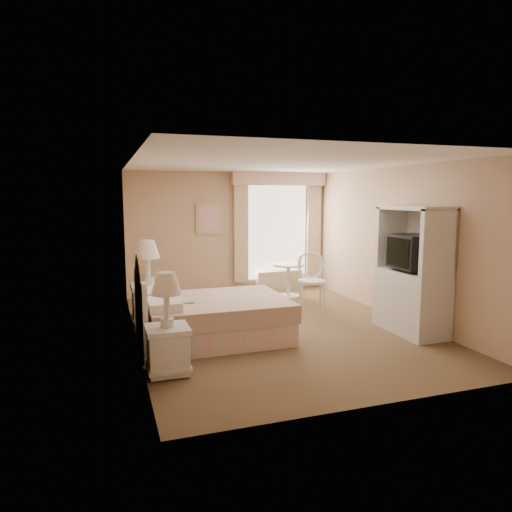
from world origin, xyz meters
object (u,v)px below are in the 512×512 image
object	(u,v)px
nightstand_near	(168,337)
round_table	(288,275)
nightstand_far	(149,293)
bed	(208,317)
armoire	(412,281)
cafe_chair	(311,276)

from	to	relation	value
nightstand_near	round_table	world-z (taller)	nightstand_near
round_table	nightstand_far	bearing A→B (deg)	-159.63
round_table	nightstand_near	bearing A→B (deg)	-131.03
bed	round_table	distance (m)	3.04
bed	nightstand_far	size ratio (longest dim) A/B	1.57
nightstand_near	round_table	bearing A→B (deg)	48.97
bed	armoire	distance (m)	3.04
bed	round_table	bearing A→B (deg)	45.61
nightstand_near	cafe_chair	size ratio (longest dim) A/B	1.14
round_table	cafe_chair	distance (m)	1.03
armoire	nightstand_near	bearing A→B (deg)	-172.62
armoire	bed	bearing A→B (deg)	168.13
bed	nightstand_near	distance (m)	1.31
bed	armoire	xyz separation A→B (m)	(2.94, -0.62, 0.45)
cafe_chair	round_table	bearing A→B (deg)	108.50
round_table	cafe_chair	xyz separation A→B (m)	(0.02, -1.02, 0.14)
nightstand_near	armoire	bearing A→B (deg)	7.38
nightstand_near	nightstand_far	bearing A→B (deg)	90.00
nightstand_near	cafe_chair	xyz separation A→B (m)	(2.85, 2.24, 0.15)
bed	nightstand_near	bearing A→B (deg)	-123.16
bed	cafe_chair	size ratio (longest dim) A/B	2.02
nightstand_near	bed	bearing A→B (deg)	56.84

